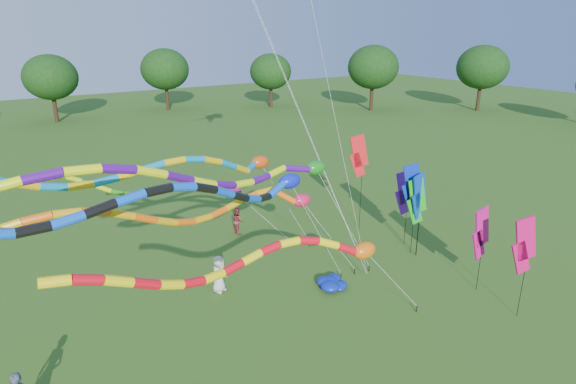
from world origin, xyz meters
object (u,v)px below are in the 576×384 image
tube_kite_red (275,259)px  person_c (238,221)px  person_a (219,274)px  tube_kite_orange (216,208)px  blue_nylon_heap (335,286)px

tube_kite_red → person_c: size_ratio=8.52×
person_a → person_c: bearing=28.7°
person_a → person_c: size_ratio=1.10×
person_c → person_a: bearing=146.3°
tube_kite_orange → blue_nylon_heap: tube_kite_orange is taller
tube_kite_orange → blue_nylon_heap: 7.62m
tube_kite_orange → person_a: bearing=60.8°
tube_kite_orange → person_c: 10.52m
tube_kite_red → person_a: size_ratio=7.73×
person_c → blue_nylon_heap: bearing=-173.4°
person_a → tube_kite_red: bearing=-122.4°
tube_kite_orange → person_c: (5.02, 8.11, -4.45)m
tube_kite_red → person_c: (4.38, 11.05, -3.46)m
blue_nylon_heap → person_a: 5.28m
tube_kite_red → person_c: bearing=70.7°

